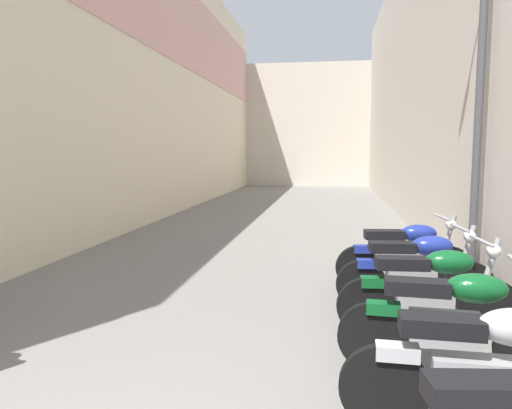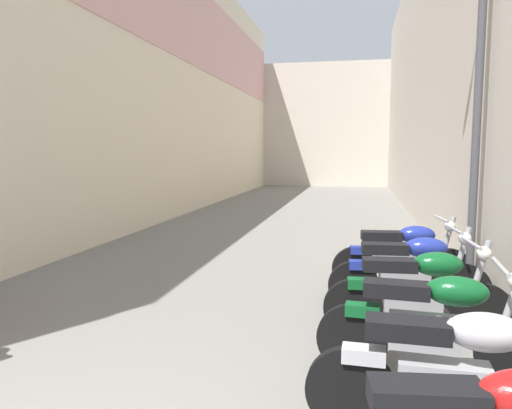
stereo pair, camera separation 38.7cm
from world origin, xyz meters
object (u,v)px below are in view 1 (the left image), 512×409
(motorcycle_third, at_px, (453,320))
(motorcycle_fourth, at_px, (430,289))
(motorcycle_second, at_px, (487,368))
(street_lamp, at_px, (474,70))
(motorcycle_sixth, at_px, (405,254))
(motorcycle_fifth, at_px, (416,269))

(motorcycle_third, bearing_deg, motorcycle_fourth, 90.00)
(motorcycle_second, height_order, motorcycle_third, same)
(street_lamp, bearing_deg, motorcycle_sixth, 163.11)
(motorcycle_third, bearing_deg, motorcycle_fifth, 90.00)
(motorcycle_fifth, bearing_deg, street_lamp, 43.02)
(motorcycle_second, bearing_deg, motorcycle_fourth, 90.00)
(motorcycle_sixth, height_order, street_lamp, street_lamp)
(motorcycle_fifth, bearing_deg, motorcycle_fourth, -90.00)
(motorcycle_second, xyz_separation_m, street_lamp, (0.70, 3.28, 2.38))
(motorcycle_third, bearing_deg, street_lamp, 73.57)
(motorcycle_third, xyz_separation_m, motorcycle_fifth, (-0.00, 1.73, 0.00))
(motorcycle_fourth, bearing_deg, street_lamp, 64.54)
(motorcycle_sixth, bearing_deg, motorcycle_second, -90.00)
(motorcycle_fourth, xyz_separation_m, street_lamp, (0.70, 1.48, 2.38))
(motorcycle_third, xyz_separation_m, motorcycle_sixth, (-0.00, 2.60, 0.00))
(motorcycle_fourth, bearing_deg, motorcycle_second, -90.00)
(motorcycle_fourth, distance_m, motorcycle_sixth, 1.69)
(motorcycle_fifth, distance_m, motorcycle_sixth, 0.87)
(motorcycle_second, distance_m, motorcycle_sixth, 3.49)
(motorcycle_sixth, bearing_deg, motorcycle_fifth, -90.00)
(street_lamp, bearing_deg, motorcycle_fifth, -136.98)
(motorcycle_second, distance_m, motorcycle_third, 0.89)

